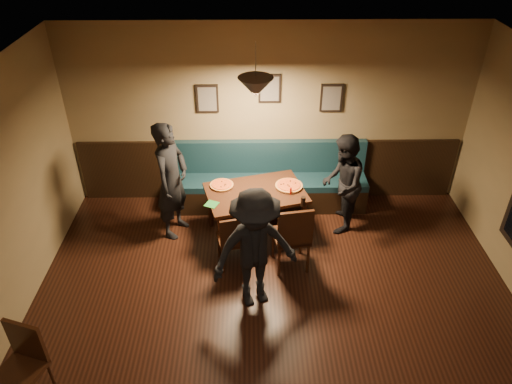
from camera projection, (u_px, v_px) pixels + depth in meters
floor at (280, 381)px, 5.03m from camera, size 7.00×7.00×0.00m
ceiling at (290, 142)px, 3.49m from camera, size 7.00×7.00×0.00m
wall_back at (269, 116)px, 7.18m from camera, size 6.00×0.00×6.00m
wainscot at (268, 169)px, 7.65m from camera, size 5.88×0.06×1.00m
booth_bench at (269, 178)px, 7.42m from camera, size 3.00×0.60×1.00m
picture_left at (207, 99)px, 6.97m from camera, size 0.32×0.04×0.42m
picture_center at (270, 88)px, 6.90m from camera, size 0.32×0.04×0.42m
picture_right at (331, 98)px, 7.00m from camera, size 0.32×0.04×0.42m
pendant_lamp at (256, 87)px, 5.86m from camera, size 0.44×0.44×0.25m
dining_table at (256, 213)px, 6.91m from camera, size 1.53×1.19×0.72m
chair_near_left at (232, 238)px, 6.33m from camera, size 0.45×0.45×0.85m
chair_near_right at (291, 235)px, 6.26m from camera, size 0.51×0.51×1.01m
diner_left at (172, 181)px, 6.67m from camera, size 0.62×0.74×1.74m
diner_right at (342, 184)px, 6.83m from camera, size 0.70×0.83×1.49m
diner_front at (255, 250)px, 5.56m from camera, size 1.17×0.90×1.60m
pizza_a at (222, 185)px, 6.82m from camera, size 0.43×0.43×0.04m
pizza_b at (258, 200)px, 6.51m from camera, size 0.37×0.37×0.04m
pizza_c at (289, 186)px, 6.80m from camera, size 0.51×0.51×0.04m
soda_glass at (303, 201)px, 6.39m from camera, size 0.08×0.08×0.14m
tabasco_bottle at (291, 191)px, 6.62m from camera, size 0.04×0.04×0.12m
napkin_a at (219, 184)px, 6.87m from camera, size 0.18×0.18×0.01m
napkin_b at (212, 204)px, 6.45m from camera, size 0.21×0.21×0.01m
cutlery_set at (252, 207)px, 6.40m from camera, size 0.17×0.06×0.00m
cafe_chair_far at (19, 371)px, 4.60m from camera, size 0.51×0.51×0.92m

